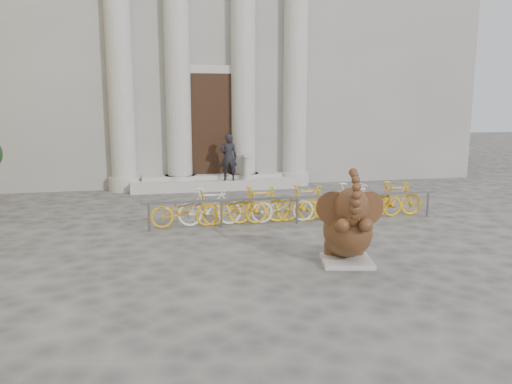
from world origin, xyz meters
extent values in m
plane|color=#474442|center=(0.00, 0.00, 0.00)|extent=(80.00, 80.00, 0.00)
cube|color=gray|center=(0.00, 15.00, 6.00)|extent=(22.00, 10.00, 12.00)
cube|color=black|center=(0.00, 9.92, 2.30)|extent=(2.40, 0.16, 4.00)
cylinder|color=#A8A59E|center=(-3.20, 9.80, 4.00)|extent=(0.90, 0.90, 8.00)
cylinder|color=#A8A59E|center=(-1.20, 9.80, 4.00)|extent=(0.90, 0.90, 8.00)
cylinder|color=#A8A59E|center=(1.20, 9.80, 4.00)|extent=(0.90, 0.90, 8.00)
cylinder|color=#A8A59E|center=(3.20, 9.80, 4.00)|extent=(0.90, 0.90, 8.00)
cube|color=#A8A59E|center=(0.00, 9.40, 0.18)|extent=(6.00, 1.20, 0.36)
cube|color=#A8A59E|center=(1.38, 0.14, 0.05)|extent=(1.13, 1.06, 0.10)
ellipsoid|color=black|center=(1.42, 0.34, 0.39)|extent=(0.96, 0.93, 0.62)
ellipsoid|color=black|center=(1.38, 0.15, 0.66)|extent=(1.15, 1.33, 1.00)
cylinder|color=black|center=(1.19, 0.52, 0.22)|extent=(0.34, 0.34, 0.25)
cylinder|color=black|center=(1.70, 0.41, 0.22)|extent=(0.34, 0.34, 0.25)
cylinder|color=black|center=(1.09, -0.18, 0.85)|extent=(0.35, 0.61, 0.38)
cylinder|color=black|center=(1.50, -0.27, 0.85)|extent=(0.35, 0.61, 0.38)
ellipsoid|color=black|center=(1.30, -0.18, 1.20)|extent=(0.77, 0.74, 0.77)
cylinder|color=black|center=(1.01, 0.00, 1.16)|extent=(0.59, 0.37, 0.66)
cylinder|color=black|center=(1.65, -0.14, 1.16)|extent=(0.66, 0.11, 0.66)
cone|color=beige|center=(1.15, -0.35, 1.04)|extent=(0.08, 0.22, 0.10)
cone|color=beige|center=(1.38, -0.40, 1.04)|extent=(0.16, 0.23, 0.10)
cube|color=slate|center=(1.40, 3.55, 0.70)|extent=(8.00, 0.06, 0.06)
cylinder|color=slate|center=(-2.40, 3.55, 0.35)|extent=(0.06, 0.06, 0.70)
cylinder|color=slate|center=(-0.60, 3.55, 0.35)|extent=(0.06, 0.06, 0.70)
cylinder|color=slate|center=(1.40, 3.55, 0.35)|extent=(0.06, 0.06, 0.70)
cylinder|color=slate|center=(3.40, 3.55, 0.35)|extent=(0.06, 0.06, 0.70)
cylinder|color=slate|center=(5.20, 3.55, 0.35)|extent=(0.06, 0.06, 0.70)
imported|color=gold|center=(-1.51, 3.80, 0.50)|extent=(1.70, 0.50, 1.00)
imported|color=white|center=(-0.87, 3.80, 0.50)|extent=(1.66, 0.47, 1.00)
imported|color=gold|center=(-0.22, 3.80, 0.50)|extent=(1.70, 0.50, 1.00)
imported|color=gold|center=(0.43, 3.80, 0.50)|extent=(1.66, 0.47, 1.00)
imported|color=white|center=(1.08, 3.80, 0.50)|extent=(1.70, 0.50, 1.00)
imported|color=gold|center=(1.72, 3.80, 0.50)|extent=(1.66, 0.47, 1.00)
imported|color=gold|center=(2.37, 3.80, 0.50)|extent=(1.70, 0.50, 1.00)
imported|color=white|center=(3.02, 3.80, 0.50)|extent=(1.66, 0.47, 1.00)
imported|color=gold|center=(3.67, 3.80, 0.50)|extent=(1.70, 0.50, 1.00)
imported|color=gold|center=(4.31, 3.80, 0.50)|extent=(1.66, 0.47, 1.00)
imported|color=black|center=(0.50, 9.05, 1.20)|extent=(0.65, 0.47, 1.69)
cylinder|color=#A8A59E|center=(1.18, 9.10, 0.42)|extent=(0.37, 0.37, 0.11)
cylinder|color=#A8A59E|center=(1.18, 9.10, 0.78)|extent=(0.26, 0.26, 0.84)
cylinder|color=#A8A59E|center=(1.18, 9.10, 1.23)|extent=(0.37, 0.37, 0.09)
camera|label=1|loc=(-2.41, -8.69, 3.10)|focal=35.00mm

